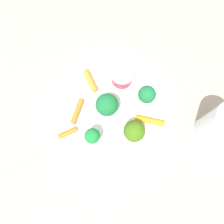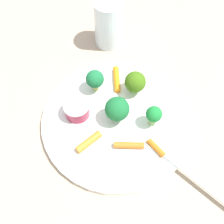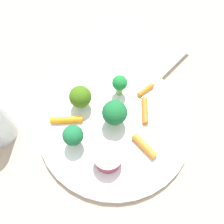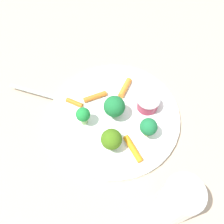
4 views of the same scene
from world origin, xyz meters
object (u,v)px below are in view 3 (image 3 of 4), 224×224
object	(u,v)px
broccoli_floret_0	(80,97)
carrot_stick_1	(67,120)
sauce_cup	(111,158)
carrot_stick_2	(146,90)
carrot_stick_3	(145,111)
carrot_stick_0	(144,146)
broccoli_floret_2	(73,136)
plate	(114,123)
broccoli_floret_1	(118,84)
fork	(165,72)
broccoli_floret_3	(116,114)

from	to	relation	value
broccoli_floret_0	carrot_stick_1	distance (m)	0.05
broccoli_floret_0	sauce_cup	bearing A→B (deg)	35.61
carrot_stick_2	carrot_stick_3	bearing A→B (deg)	2.98
broccoli_floret_0	carrot_stick_0	size ratio (longest dim) A/B	1.00
broccoli_floret_2	carrot_stick_3	bearing A→B (deg)	124.77
plate	carrot_stick_1	xyz separation A→B (m)	(0.01, -0.09, 0.01)
broccoli_floret_1	fork	size ratio (longest dim) A/B	0.31
fork	broccoli_floret_0	bearing A→B (deg)	-55.56
broccoli_floret_0	broccoli_floret_1	distance (m)	0.08
broccoli_floret_2	carrot_stick_2	xyz separation A→B (m)	(-0.13, 0.11, -0.03)
broccoli_floret_1	carrot_stick_2	distance (m)	0.06
broccoli_floret_0	broccoli_floret_3	size ratio (longest dim) A/B	0.91
broccoli_floret_2	carrot_stick_3	size ratio (longest dim) A/B	0.93
broccoli_floret_0	broccoli_floret_1	xyz separation A→B (m)	(-0.04, 0.06, -0.00)
broccoli_floret_2	carrot_stick_1	xyz separation A→B (m)	(-0.04, -0.03, -0.02)
carrot_stick_0	carrot_stick_1	bearing A→B (deg)	-101.40
broccoli_floret_1	broccoli_floret_0	bearing A→B (deg)	-58.01
broccoli_floret_3	carrot_stick_3	size ratio (longest dim) A/B	1.07
plate	broccoli_floret_2	world-z (taller)	broccoli_floret_2
carrot_stick_0	carrot_stick_3	size ratio (longest dim) A/B	0.97
broccoli_floret_3	fork	bearing A→B (deg)	147.18
broccoli_floret_3	carrot_stick_2	xyz separation A→B (m)	(-0.08, 0.05, -0.03)
broccoli_floret_0	carrot_stick_3	world-z (taller)	broccoli_floret_0
carrot_stick_2	carrot_stick_1	bearing A→B (deg)	-57.24
broccoli_floret_0	carrot_stick_0	bearing A→B (deg)	61.69
sauce_cup	carrot_stick_0	bearing A→B (deg)	121.54
carrot_stick_3	sauce_cup	bearing A→B (deg)	-25.30
carrot_stick_2	carrot_stick_3	world-z (taller)	carrot_stick_3
broccoli_floret_1	carrot_stick_0	world-z (taller)	broccoli_floret_1
carrot_stick_2	fork	world-z (taller)	carrot_stick_2
sauce_cup	broccoli_floret_2	bearing A→B (deg)	-109.37
sauce_cup	broccoli_floret_0	world-z (taller)	broccoli_floret_0
sauce_cup	carrot_stick_1	size ratio (longest dim) A/B	0.81
carrot_stick_1	fork	size ratio (longest dim) A/B	0.38
plate	broccoli_floret_3	world-z (taller)	broccoli_floret_3
carrot_stick_0	carrot_stick_1	xyz separation A→B (m)	(-0.03, -0.14, -0.00)
broccoli_floret_0	broccoli_floret_2	distance (m)	0.08
sauce_cup	broccoli_floret_0	bearing A→B (deg)	-144.39
plate	sauce_cup	distance (m)	0.08
carrot_stick_0	carrot_stick_1	world-z (taller)	carrot_stick_0
carrot_stick_1	carrot_stick_2	world-z (taller)	carrot_stick_1
broccoli_floret_3	broccoli_floret_2	bearing A→B (deg)	-52.05
broccoli_floret_1	carrot_stick_0	distance (m)	0.13
carrot_stick_3	broccoli_floret_2	bearing A→B (deg)	-55.23
broccoli_floret_3	plate	bearing A→B (deg)	-108.26
sauce_cup	carrot_stick_0	xyz separation A→B (m)	(-0.03, 0.05, -0.01)
carrot_stick_1	broccoli_floret_2	bearing A→B (deg)	33.36
broccoli_floret_2	carrot_stick_2	distance (m)	0.17
broccoli_floret_3	broccoli_floret_0	bearing A→B (deg)	-110.60
broccoli_floret_3	carrot_stick_3	distance (m)	0.06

